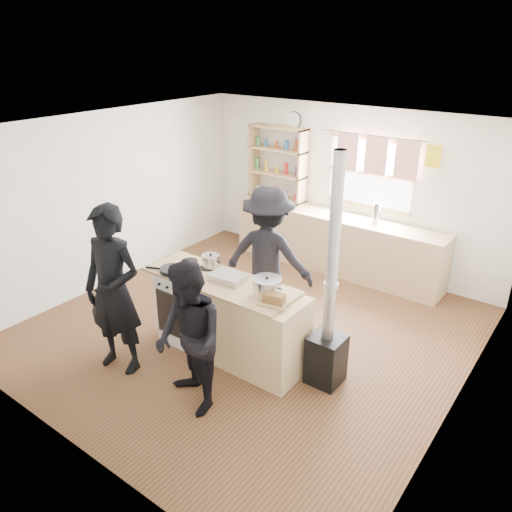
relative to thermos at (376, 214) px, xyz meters
name	(u,v)px	position (x,y,z in m)	size (l,w,h in m)	color
ground	(250,330)	(-0.61, -2.22, -1.05)	(5.00, 5.00, 0.01)	brown
back_counter	(336,243)	(-0.61, 0.00, -0.59)	(3.40, 0.55, 0.90)	tan
shelving_unit	(278,163)	(-1.81, 0.12, 0.47)	(1.00, 0.28, 1.20)	tan
thermos	(376,214)	(0.00, 0.00, 0.00)	(0.10, 0.10, 0.29)	silver
cooking_island	(230,319)	(-0.47, -2.77, -0.58)	(1.97, 0.64, 0.93)	white
skillet_greens	(173,270)	(-1.17, -2.94, -0.09)	(0.39, 0.39, 0.05)	black
roast_tray	(228,277)	(-0.52, -2.73, -0.07)	(0.40, 0.30, 0.08)	silver
stockpot_stove	(211,261)	(-0.90, -2.58, -0.04)	(0.21, 0.21, 0.18)	silver
stockpot_counter	(267,287)	(0.03, -2.76, -0.01)	(0.30, 0.30, 0.22)	silver
bread_board	(274,300)	(0.19, -2.87, -0.06)	(0.31, 0.25, 0.12)	tan
flue_heater	(328,330)	(0.66, -2.55, -0.40)	(0.35, 0.35, 2.50)	black
person_near_left	(113,291)	(-1.31, -3.67, -0.10)	(0.69, 0.45, 1.89)	black
person_near_right	(189,339)	(-0.22, -3.68, -0.27)	(0.76, 0.59, 1.56)	black
person_far	(268,256)	(-0.59, -1.86, -0.15)	(1.15, 0.66, 1.78)	black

